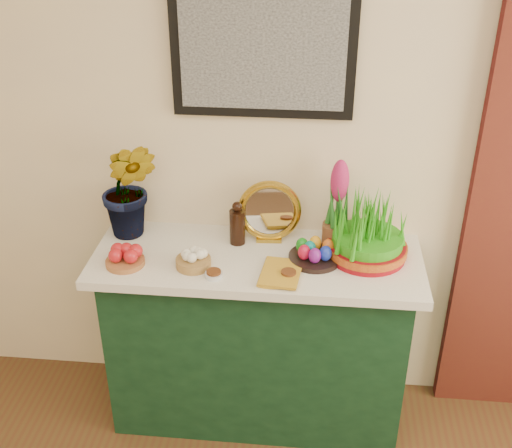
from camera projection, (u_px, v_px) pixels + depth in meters
The scene contains 13 objects.
sideboard at pixel (257, 341), 2.95m from camera, with size 1.30×0.45×0.85m, color #153B20.
tablecloth at pixel (257, 259), 2.74m from camera, with size 1.40×0.55×0.04m, color white.
hyacinth_green at pixel (128, 173), 2.74m from camera, with size 0.30×0.26×0.60m, color #246B21.
apple_bowl at pixel (125, 257), 2.65m from camera, with size 0.21×0.21×0.08m.
garlic_basket at pixel (193, 260), 2.63m from camera, with size 0.18×0.18×0.08m.
vinegar_cruet at pixel (237, 225), 2.78m from camera, with size 0.07×0.07×0.20m.
mirror at pixel (269, 212), 2.78m from camera, with size 0.28×0.09×0.28m.
book at pixel (261, 271), 2.60m from camera, with size 0.14×0.21×0.03m, color gold.
spice_dish_left at pixel (214, 274), 2.58m from camera, with size 0.07×0.07×0.03m.
spice_dish_right at pixel (289, 275), 2.57m from camera, with size 0.08×0.08×0.03m.
egg_plate at pixel (314, 253), 2.67m from camera, with size 0.23×0.23×0.09m.
hyacinth_pink at pixel (338, 208), 2.72m from camera, with size 0.12×0.12×0.40m.
wheatgrass_sabzeh at pixel (368, 231), 2.66m from camera, with size 0.34×0.34×0.28m.
Camera 1 is at (0.15, -0.30, 2.33)m, focal length 45.00 mm.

